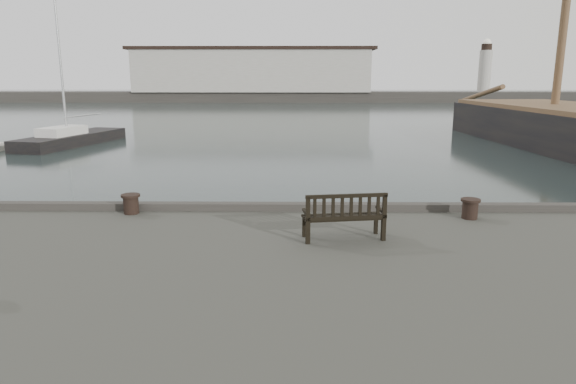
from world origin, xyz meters
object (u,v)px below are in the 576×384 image
bollard_left (131,204)px  yacht_d (72,142)px  bollard_right (470,209)px  bench (344,225)px

bollard_left → yacht_d: bearing=116.0°
bollard_left → bollard_right: bearing=-2.5°
bollard_left → yacht_d: (-12.16, 24.91, -1.56)m
bollard_left → yacht_d: yacht_d is taller
bench → yacht_d: 31.86m
yacht_d → bollard_left: bearing=-50.9°
bench → bollard_left: bearing=149.9°
bench → yacht_d: yacht_d is taller
bollard_right → yacht_d: yacht_d is taller
bench → bollard_right: 3.46m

